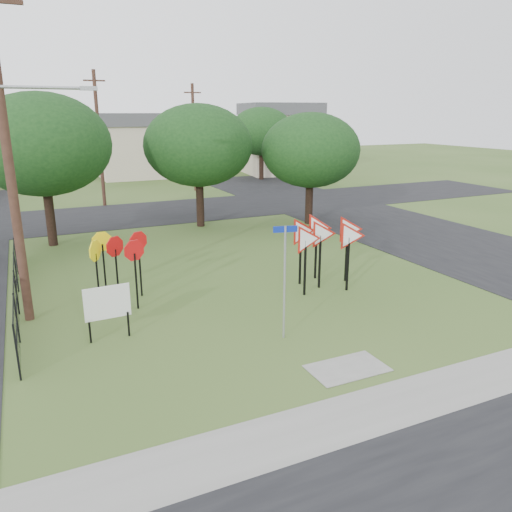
% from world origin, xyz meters
% --- Properties ---
extents(ground, '(140.00, 140.00, 0.00)m').
position_xyz_m(ground, '(0.00, 0.00, 0.00)').
color(ground, '#35511E').
extents(sidewalk, '(30.00, 1.60, 0.02)m').
position_xyz_m(sidewalk, '(0.00, -4.20, 0.01)').
color(sidewalk, gray).
rests_on(sidewalk, ground).
extents(planting_strip, '(30.00, 0.80, 0.02)m').
position_xyz_m(planting_strip, '(0.00, -5.40, 0.01)').
color(planting_strip, '#35511E').
rests_on(planting_strip, ground).
extents(street_right, '(8.00, 50.00, 0.02)m').
position_xyz_m(street_right, '(12.00, 10.00, 0.01)').
color(street_right, black).
rests_on(street_right, ground).
extents(street_far, '(60.00, 8.00, 0.02)m').
position_xyz_m(street_far, '(0.00, 20.00, 0.01)').
color(street_far, black).
rests_on(street_far, ground).
extents(curb_pad, '(2.00, 1.20, 0.02)m').
position_xyz_m(curb_pad, '(0.00, -2.40, 0.01)').
color(curb_pad, gray).
rests_on(curb_pad, ground).
extents(street_name_sign, '(0.67, 0.18, 3.33)m').
position_xyz_m(street_name_sign, '(-0.62, -0.08, 1.89)').
color(street_name_sign, '#9FA3A8').
rests_on(street_name_sign, ground).
extents(stop_sign_cluster, '(2.11, 1.81, 2.38)m').
position_xyz_m(stop_sign_cluster, '(-4.39, 4.76, 1.77)').
color(stop_sign_cluster, black).
rests_on(stop_sign_cluster, ground).
extents(yield_sign_cluster, '(3.36, 2.27, 2.64)m').
position_xyz_m(yield_sign_cluster, '(2.81, 3.30, 1.93)').
color(yield_sign_cluster, black).
rests_on(yield_sign_cluster, ground).
extents(info_board, '(1.30, 0.10, 1.62)m').
position_xyz_m(info_board, '(-5.22, 1.94, 1.07)').
color(info_board, black).
rests_on(info_board, ground).
extents(utility_pole_main, '(3.55, 0.33, 10.00)m').
position_xyz_m(utility_pole_main, '(-7.24, 4.50, 5.21)').
color(utility_pole_main, '#482D21').
rests_on(utility_pole_main, ground).
extents(far_pole_a, '(1.40, 0.24, 9.00)m').
position_xyz_m(far_pole_a, '(-2.00, 24.00, 4.60)').
color(far_pole_a, '#482D21').
rests_on(far_pole_a, ground).
extents(far_pole_b, '(1.40, 0.24, 8.50)m').
position_xyz_m(far_pole_b, '(6.00, 28.00, 4.35)').
color(far_pole_b, '#482D21').
rests_on(far_pole_b, ground).
extents(fence_run, '(0.05, 11.55, 1.50)m').
position_xyz_m(fence_run, '(-7.60, 6.25, 0.78)').
color(fence_run, black).
rests_on(fence_run, ground).
extents(house_mid, '(8.40, 8.40, 6.20)m').
position_xyz_m(house_mid, '(4.00, 40.00, 3.15)').
color(house_mid, beige).
rests_on(house_mid, ground).
extents(house_right, '(8.30, 8.30, 7.20)m').
position_xyz_m(house_right, '(18.00, 36.00, 3.65)').
color(house_right, beige).
rests_on(house_right, ground).
extents(tree_near_left, '(6.40, 6.40, 7.27)m').
position_xyz_m(tree_near_left, '(-6.00, 14.00, 4.86)').
color(tree_near_left, black).
rests_on(tree_near_left, ground).
extents(tree_near_mid, '(6.00, 6.00, 6.80)m').
position_xyz_m(tree_near_mid, '(2.00, 15.00, 4.54)').
color(tree_near_mid, black).
rests_on(tree_near_mid, ground).
extents(tree_near_right, '(5.60, 5.60, 6.33)m').
position_xyz_m(tree_near_right, '(8.00, 13.00, 4.22)').
color(tree_near_right, black).
rests_on(tree_near_right, ground).
extents(tree_far_right, '(6.00, 6.00, 6.80)m').
position_xyz_m(tree_far_right, '(14.00, 32.00, 4.54)').
color(tree_far_right, black).
rests_on(tree_far_right, ground).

